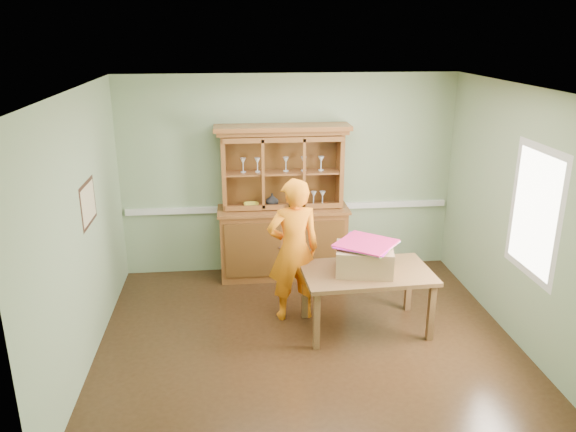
{
  "coord_description": "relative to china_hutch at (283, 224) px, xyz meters",
  "views": [
    {
      "loc": [
        -0.76,
        -5.34,
        3.25
      ],
      "look_at": [
        -0.17,
        0.4,
        1.31
      ],
      "focal_mm": 35.0,
      "sensor_mm": 36.0,
      "label": 1
    }
  ],
  "objects": [
    {
      "name": "china_hutch",
      "position": [
        0.0,
        0.0,
        0.0
      ],
      "size": [
        1.76,
        0.58,
        2.07
      ],
      "color": "brown",
      "rests_on": "floor"
    },
    {
      "name": "chair_rail",
      "position": [
        0.1,
        0.21,
        0.17
      ],
      "size": [
        4.41,
        0.05,
        0.08
      ],
      "primitive_type": "cube",
      "color": "silver",
      "rests_on": "wall_back"
    },
    {
      "name": "cardboard_box",
      "position": [
        0.75,
        -1.57,
        0.12
      ],
      "size": [
        0.69,
        0.6,
        0.28
      ],
      "primitive_type": "cube",
      "rotation": [
        0.0,
        0.0,
        -0.2
      ],
      "color": "#A17653",
      "rests_on": "dining_table"
    },
    {
      "name": "wall_right",
      "position": [
        2.35,
        -1.77,
        0.62
      ],
      "size": [
        0.0,
        4.0,
        4.0
      ],
      "primitive_type": "plane",
      "rotation": [
        1.57,
        0.0,
        -1.57
      ],
      "color": "gray",
      "rests_on": "floor"
    },
    {
      "name": "ceiling",
      "position": [
        0.1,
        -1.77,
        1.97
      ],
      "size": [
        4.5,
        4.5,
        0.0
      ],
      "primitive_type": "plane",
      "rotation": [
        3.14,
        0.0,
        0.0
      ],
      "color": "white",
      "rests_on": "wall_back"
    },
    {
      "name": "window_panel",
      "position": [
        2.33,
        -2.07,
        0.77
      ],
      "size": [
        0.03,
        0.96,
        1.36
      ],
      "color": "silver",
      "rests_on": "wall_right"
    },
    {
      "name": "dining_table",
      "position": [
        0.79,
        -1.56,
        -0.1
      ],
      "size": [
        1.45,
        0.91,
        0.71
      ],
      "rotation": [
        0.0,
        0.0,
        0.05
      ],
      "color": "brown",
      "rests_on": "floor"
    },
    {
      "name": "kite_stack",
      "position": [
        0.76,
        -1.52,
        0.29
      ],
      "size": [
        0.78,
        0.78,
        0.04
      ],
      "rotation": [
        0.0,
        0.0,
        0.94
      ],
      "color": "green",
      "rests_on": "cardboard_box"
    },
    {
      "name": "wall_back",
      "position": [
        0.1,
        0.23,
        0.62
      ],
      "size": [
        4.5,
        0.0,
        4.5
      ],
      "primitive_type": "plane",
      "rotation": [
        1.57,
        0.0,
        0.0
      ],
      "color": "gray",
      "rests_on": "floor"
    },
    {
      "name": "person",
      "position": [
        0.01,
        -1.21,
        0.12
      ],
      "size": [
        0.67,
        0.49,
        1.69
      ],
      "primitive_type": "imported",
      "rotation": [
        0.0,
        0.0,
        3.28
      ],
      "color": "orange",
      "rests_on": "floor"
    },
    {
      "name": "wall_left",
      "position": [
        -2.15,
        -1.77,
        0.62
      ],
      "size": [
        0.0,
        4.0,
        4.0
      ],
      "primitive_type": "plane",
      "rotation": [
        1.57,
        0.0,
        1.57
      ],
      "color": "gray",
      "rests_on": "floor"
    },
    {
      "name": "wall_front",
      "position": [
        0.1,
        -3.77,
        0.62
      ],
      "size": [
        4.5,
        0.0,
        4.5
      ],
      "primitive_type": "plane",
      "rotation": [
        -1.57,
        0.0,
        0.0
      ],
      "color": "gray",
      "rests_on": "floor"
    },
    {
      "name": "floor",
      "position": [
        0.1,
        -1.77,
        -0.73
      ],
      "size": [
        4.5,
        4.5,
        0.0
      ],
      "primitive_type": "plane",
      "color": "#3F2714",
      "rests_on": "ground"
    },
    {
      "name": "framed_map",
      "position": [
        -2.12,
        -1.47,
        0.82
      ],
      "size": [
        0.03,
        0.6,
        0.46
      ],
      "color": "#372016",
      "rests_on": "wall_left"
    }
  ]
}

